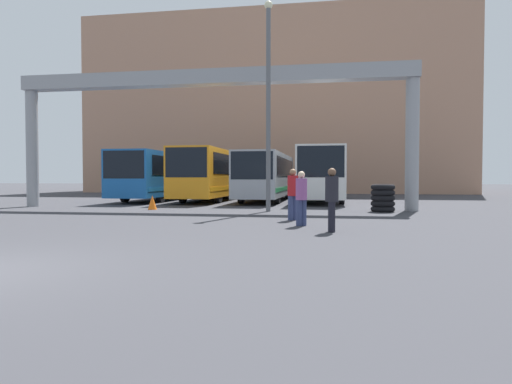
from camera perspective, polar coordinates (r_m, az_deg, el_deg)
building_backdrop at (r=49.22m, az=2.51°, el=10.30°), size 37.61×12.00×17.51m
overhead_gantry at (r=22.47m, az=-5.92°, el=11.70°), size 19.41×0.80×6.65m
bus_slot_0 at (r=31.02m, az=-11.64°, el=2.29°), size 2.61×11.51×3.06m
bus_slot_1 at (r=30.30m, az=-5.14°, el=2.47°), size 2.52×12.26×3.20m
bus_slot_2 at (r=29.12m, az=1.36°, el=2.24°), size 2.44×11.27×2.96m
bus_slot_3 at (r=29.45m, az=8.35°, el=2.48°), size 2.61×12.48×3.21m
pedestrian_near_left at (r=12.71m, az=9.45°, el=-0.76°), size 0.37×0.37×1.76m
pedestrian_far_center at (r=16.04m, az=4.62°, el=-0.12°), size 0.38×0.38×1.80m
pedestrian_near_right at (r=14.18m, az=5.69°, el=-0.62°), size 0.35×0.35×1.69m
traffic_cone at (r=21.84m, az=-12.83°, el=-1.28°), size 0.42×0.42×0.67m
tire_stack at (r=20.67m, az=15.57°, el=-0.74°), size 1.04×1.04×1.20m
lamp_post at (r=20.41m, az=1.55°, el=11.61°), size 0.36×0.36×9.20m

